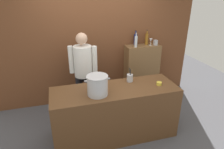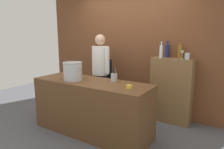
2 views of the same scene
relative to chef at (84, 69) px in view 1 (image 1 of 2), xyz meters
name	(u,v)px [view 1 (image 1 of 2)]	position (x,y,z in m)	size (l,w,h in m)	color
ground_plane	(115,134)	(0.38, -0.80, -0.96)	(8.00, 8.00, 0.00)	#4C4C51
brick_back_panel	(96,34)	(0.38, 0.60, 0.54)	(4.40, 0.10, 3.00)	brown
prep_counter	(115,113)	(0.38, -0.80, -0.51)	(2.04, 0.70, 0.90)	brown
bar_cabinet	(141,71)	(1.37, 0.39, -0.35)	(0.76, 0.32, 1.23)	brown
chef	(84,69)	(0.00, 0.00, 0.00)	(0.51, 0.39, 1.66)	black
stockpot_large	(97,85)	(0.08, -0.91, 0.09)	(0.38, 0.32, 0.31)	#B7BABF
utensil_crock	(130,78)	(0.71, -0.61, 0.00)	(0.10, 0.10, 0.26)	#B7BABF
butter_jar	(159,84)	(1.12, -0.87, -0.04)	(0.09, 0.09, 0.05)	yellow
wine_bottle_cobalt	(136,39)	(1.23, 0.47, 0.39)	(0.07, 0.07, 0.32)	navy
wine_bottle_amber	(147,39)	(1.48, 0.44, 0.39)	(0.07, 0.07, 0.32)	#8C5919
wine_bottle_clear	(136,41)	(1.17, 0.30, 0.39)	(0.06, 0.06, 0.32)	silver
wine_glass_wide	(151,40)	(1.54, 0.36, 0.37)	(0.07, 0.07, 0.15)	silver
spice_tin_silver	(155,43)	(1.64, 0.33, 0.32)	(0.07, 0.07, 0.12)	#B2B2B7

